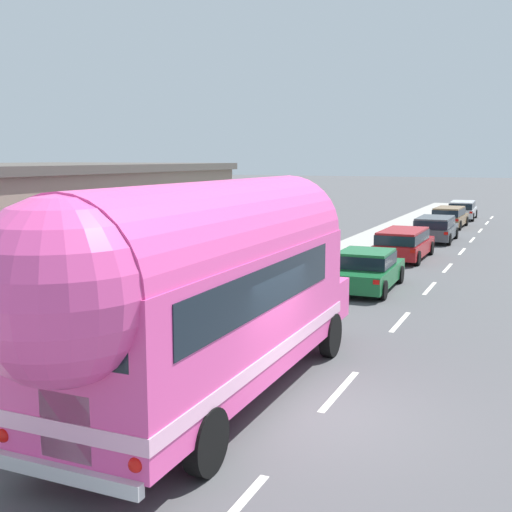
# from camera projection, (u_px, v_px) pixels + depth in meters

# --- Properties ---
(ground_plane) EXTENTS (300.00, 300.00, 0.00)m
(ground_plane) POSITION_uv_depth(u_px,v_px,m) (318.00, 415.00, 11.40)
(ground_plane) COLOR #4C4C4F
(lane_markings) EXTENTS (4.12, 80.00, 0.01)m
(lane_markings) POSITION_uv_depth(u_px,v_px,m) (355.00, 280.00, 23.99)
(lane_markings) COLOR silver
(lane_markings) RESTS_ON ground
(sidewalk_slab) EXTENTS (2.29, 90.00, 0.15)m
(sidewalk_slab) POSITION_uv_depth(u_px,v_px,m) (270.00, 286.00, 22.48)
(sidewalk_slab) COLOR #9E9B93
(sidewalk_slab) RESTS_ON ground
(painted_bus) EXTENTS (2.66, 10.65, 4.12)m
(painted_bus) POSITION_uv_depth(u_px,v_px,m) (202.00, 285.00, 11.31)
(painted_bus) COLOR #EA4C9E
(painted_bus) RESTS_ON ground
(car_lead) EXTENTS (2.09, 4.53, 1.37)m
(car_lead) POSITION_uv_depth(u_px,v_px,m) (366.00, 268.00, 22.27)
(car_lead) COLOR #196633
(car_lead) RESTS_ON ground
(car_second) EXTENTS (2.03, 4.82, 1.37)m
(car_second) POSITION_uv_depth(u_px,v_px,m) (404.00, 242.00, 28.84)
(car_second) COLOR #A5191E
(car_second) RESTS_ON ground
(car_third) EXTENTS (2.04, 4.55, 1.37)m
(car_third) POSITION_uv_depth(u_px,v_px,m) (435.00, 227.00, 35.05)
(car_third) COLOR #474C51
(car_third) RESTS_ON ground
(car_fourth) EXTENTS (2.00, 4.54, 1.37)m
(car_fourth) POSITION_uv_depth(u_px,v_px,m) (449.00, 216.00, 41.99)
(car_fourth) COLOR olive
(car_fourth) RESTS_ON ground
(car_fifth) EXTENTS (1.97, 4.53, 1.37)m
(car_fifth) POSITION_uv_depth(u_px,v_px,m) (462.00, 209.00, 47.69)
(car_fifth) COLOR silver
(car_fifth) RESTS_ON ground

